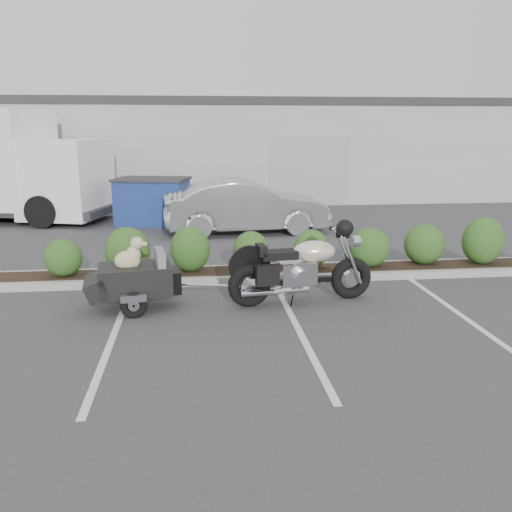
{
  "coord_description": "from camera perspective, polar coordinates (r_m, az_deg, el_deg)",
  "views": [
    {
      "loc": [
        -0.27,
        -8.16,
        2.94
      ],
      "look_at": [
        0.75,
        0.91,
        0.75
      ],
      "focal_mm": 38.0,
      "sensor_mm": 36.0,
      "label": 1
    }
  ],
  "objects": [
    {
      "name": "motorcycle",
      "position": [
        9.17,
        4.85,
        -1.41
      ],
      "size": [
        2.56,
        0.98,
        1.47
      ],
      "rotation": [
        0.0,
        0.0,
        0.14
      ],
      "color": "black",
      "rests_on": "ground"
    },
    {
      "name": "building",
      "position": [
        25.18,
        -5.87,
        11.28
      ],
      "size": [
        26.0,
        10.0,
        4.0
      ],
      "primitive_type": "cube",
      "color": "#9EA099",
      "rests_on": "ground"
    },
    {
      "name": "planter_kerb",
      "position": [
        10.82,
        0.58,
        -1.86
      ],
      "size": [
        12.0,
        1.0,
        0.15
      ],
      "primitive_type": "cube",
      "color": "#9E9E93",
      "rests_on": "ground"
    },
    {
      "name": "dumpster",
      "position": [
        16.96,
        -10.83,
        5.72
      ],
      "size": [
        2.43,
        1.93,
        1.42
      ],
      "rotation": [
        0.0,
        0.0,
        -0.23
      ],
      "color": "navy",
      "rests_on": "ground"
    },
    {
      "name": "ground",
      "position": [
        8.67,
        -4.26,
        -6.36
      ],
      "size": [
        90.0,
        90.0,
        0.0
      ],
      "primitive_type": "plane",
      "color": "#38383A",
      "rests_on": "ground"
    },
    {
      "name": "sedan",
      "position": [
        15.25,
        -1.05,
        5.25
      ],
      "size": [
        4.7,
        1.98,
        1.51
      ],
      "primitive_type": "imported",
      "rotation": [
        0.0,
        0.0,
        1.66
      ],
      "color": "#B5B4BC",
      "rests_on": "ground"
    },
    {
      "name": "pet_trailer",
      "position": [
        9.1,
        -12.71,
        -2.3
      ],
      "size": [
        2.07,
        1.17,
        1.22
      ],
      "rotation": [
        0.0,
        0.0,
        0.14
      ],
      "color": "black",
      "rests_on": "ground"
    }
  ]
}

